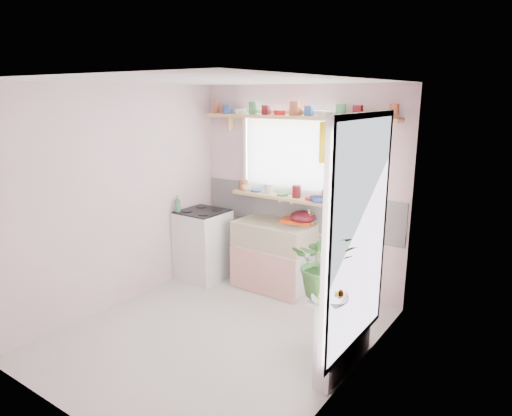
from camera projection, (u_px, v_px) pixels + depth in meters
The scene contains 19 objects.
room at pixel (318, 196), 4.66m from camera, with size 3.20×3.20×3.20m.
sink_unit at pixel (274, 255), 5.69m from camera, with size 0.95×0.65×1.11m.
cooker at pixel (203, 244), 6.01m from camera, with size 0.58×0.58×0.93m.
radiator_ledge at pixel (345, 326), 4.02m from camera, with size 0.22×0.95×0.78m.
windowsill at pixel (282, 197), 5.66m from camera, with size 1.40×0.22×0.04m, color tan.
pine_shelf at pixel (294, 117), 5.33m from camera, with size 2.52×0.24×0.04m, color tan.
shelf_crockery at pixel (293, 111), 5.32m from camera, with size 2.47×0.11×0.12m.
sill_crockery at pixel (281, 191), 5.65m from camera, with size 1.35×0.11×0.12m.
dish_tray at pixel (298, 220), 5.62m from camera, with size 0.38×0.29×0.04m, color #ED4915.
colander at pixel (303, 217), 5.57m from camera, with size 0.33×0.33×0.15m, color #550E19.
jade_plant at pixel (324, 263), 3.69m from camera, with size 0.51×0.44×0.57m, color #2F5A24.
fruit_bowl at pixel (330, 300), 3.58m from camera, with size 0.29×0.29×0.07m, color silver.
herb_pot at pixel (316, 290), 3.64m from camera, with size 0.10×0.07×0.19m, color #386528.
soap_bottle_sink at pixel (309, 216), 5.52m from camera, with size 0.08×0.09×0.19m, color #D8EF6A.
sill_cup at pixel (246, 187), 5.94m from camera, with size 0.11×0.11×0.09m, color silver.
sill_bowl at pixel (318, 199), 5.31m from camera, with size 0.19×0.19×0.06m, color #314D9F.
shelf_vase at pixel (298, 109), 5.35m from camera, with size 0.14×0.14×0.14m, color #9E5730.
cooker_bottle at pixel (178, 204), 5.82m from camera, with size 0.08×0.08×0.22m, color #408053.
fruit at pixel (331, 293), 3.57m from camera, with size 0.20×0.14×0.10m.
Camera 1 is at (2.74, -3.24, 2.39)m, focal length 32.00 mm.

